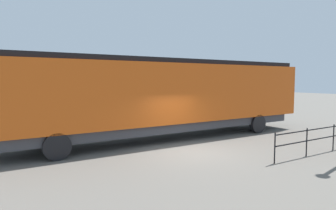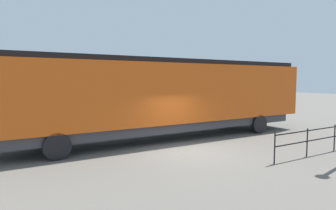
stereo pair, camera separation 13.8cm
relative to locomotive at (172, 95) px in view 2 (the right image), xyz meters
name	(u,v)px [view 2 (the right image)]	position (x,y,z in m)	size (l,w,h in m)	color
ground_plane	(192,152)	(3.26, -0.99, -2.37)	(120.00, 120.00, 0.00)	#666059
locomotive	(172,95)	(0.00, 0.00, 0.00)	(3.20, 17.94, 4.23)	#D15114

